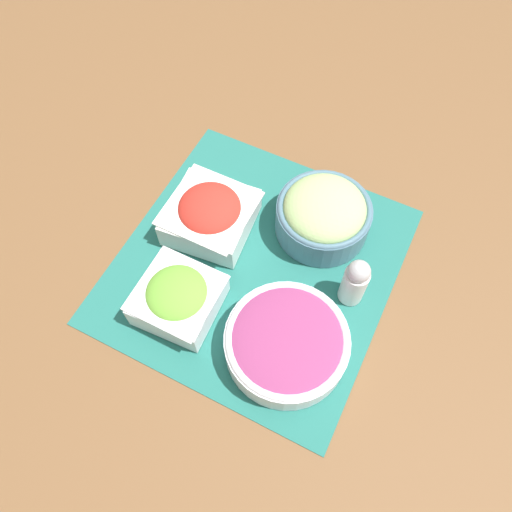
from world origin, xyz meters
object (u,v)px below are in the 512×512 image
object	(u,v)px
lettuce_bowl	(178,297)
pepper_shaker	(355,282)
cucumber_bowl	(324,214)
tomato_bowl	(210,214)
onion_bowl	(287,342)

from	to	relation	value
lettuce_bowl	pepper_shaker	distance (m)	0.29
cucumber_bowl	tomato_bowl	xyz separation A→B (m)	(-0.09, 0.18, -0.01)
lettuce_bowl	onion_bowl	world-z (taller)	lettuce_bowl
tomato_bowl	pepper_shaker	size ratio (longest dim) A/B	1.46
tomato_bowl	pepper_shaker	world-z (taller)	pepper_shaker
cucumber_bowl	pepper_shaker	distance (m)	0.14
lettuce_bowl	cucumber_bowl	bearing A→B (deg)	-30.97
tomato_bowl	pepper_shaker	distance (m)	0.28
pepper_shaker	lettuce_bowl	bearing A→B (deg)	120.63
tomato_bowl	cucumber_bowl	bearing A→B (deg)	-64.83
cucumber_bowl	onion_bowl	size ratio (longest dim) A/B	0.86
cucumber_bowl	tomato_bowl	bearing A→B (deg)	115.17
lettuce_bowl	pepper_shaker	bearing A→B (deg)	-59.37
lettuce_bowl	pepper_shaker	world-z (taller)	pepper_shaker
tomato_bowl	pepper_shaker	xyz separation A→B (m)	(-0.02, -0.28, 0.02)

